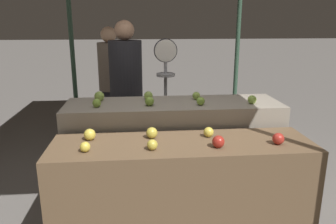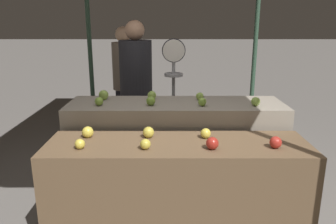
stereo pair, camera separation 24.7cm
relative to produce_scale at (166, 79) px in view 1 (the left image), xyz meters
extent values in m
cylinder|color=#33513D|center=(-1.30, 1.73, 0.18)|extent=(0.07, 0.07, 2.54)
cylinder|color=#33513D|center=(1.32, 1.73, 0.18)|extent=(0.07, 0.07, 2.54)
cube|color=brown|center=(0.01, -1.29, -0.67)|extent=(1.91, 0.55, 0.84)
cube|color=gray|center=(0.01, -0.69, -0.59)|extent=(1.91, 0.55, 0.99)
sphere|color=yellow|center=(-0.67, -1.40, -0.21)|extent=(0.07, 0.07, 0.07)
sphere|color=gold|center=(-0.22, -1.41, -0.21)|extent=(0.07, 0.07, 0.07)
sphere|color=#AD281E|center=(0.24, -1.41, -0.20)|extent=(0.09, 0.09, 0.09)
sphere|color=#B72D23|center=(0.69, -1.39, -0.20)|extent=(0.08, 0.08, 0.08)
sphere|color=yellow|center=(-0.67, -1.18, -0.20)|extent=(0.09, 0.09, 0.09)
sphere|color=gold|center=(-0.21, -1.18, -0.20)|extent=(0.09, 0.09, 0.09)
sphere|color=yellow|center=(0.22, -1.19, -0.21)|extent=(0.08, 0.08, 0.08)
sphere|color=#84AD3D|center=(-0.65, -0.80, -0.06)|extent=(0.07, 0.07, 0.07)
sphere|color=#7AA338|center=(-0.21, -0.79, -0.05)|extent=(0.08, 0.08, 0.08)
sphere|color=#84AD3D|center=(0.23, -0.81, -0.06)|extent=(0.07, 0.07, 0.07)
sphere|color=#8EB247|center=(0.69, -0.81, -0.06)|extent=(0.08, 0.08, 0.08)
sphere|color=#8EB247|center=(-0.65, -0.58, -0.05)|extent=(0.09, 0.09, 0.09)
sphere|color=#8EB247|center=(-0.21, -0.58, -0.05)|extent=(0.08, 0.08, 0.08)
sphere|color=#8EB247|center=(0.23, -0.60, -0.06)|extent=(0.07, 0.07, 0.07)
cylinder|color=#99999E|center=(0.00, 0.01, -0.38)|extent=(0.04, 0.04, 1.41)
cylinder|color=black|center=(0.00, 0.01, 0.30)|extent=(0.25, 0.01, 0.25)
cylinder|color=silver|center=(0.00, -0.01, 0.30)|extent=(0.23, 0.02, 0.23)
cylinder|color=#99999E|center=(0.00, -0.01, 0.12)|extent=(0.01, 0.01, 0.14)
cylinder|color=#99999E|center=(0.00, -0.01, 0.05)|extent=(0.20, 0.20, 0.03)
cube|color=#2D2D38|center=(-0.44, 0.30, -0.69)|extent=(0.33, 0.27, 0.79)
cylinder|color=#232328|center=(-0.44, 0.30, 0.05)|extent=(0.50, 0.50, 0.69)
sphere|color=tan|center=(-0.44, 0.30, 0.51)|extent=(0.22, 0.22, 0.22)
cube|color=#2D2D38|center=(-0.68, 1.09, -0.71)|extent=(0.25, 0.15, 0.75)
cylinder|color=#756656|center=(-0.68, 1.09, -0.01)|extent=(0.33, 0.33, 0.66)
sphere|color=tan|center=(-0.68, 1.09, 0.43)|extent=(0.21, 0.21, 0.21)
camera|label=1|loc=(-0.31, -3.51, 0.61)|focal=35.00mm
camera|label=2|loc=(-0.06, -3.52, 0.61)|focal=35.00mm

